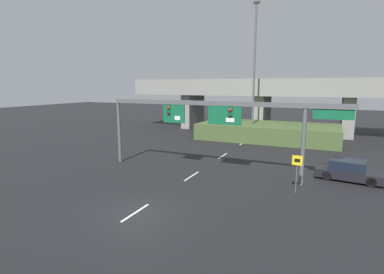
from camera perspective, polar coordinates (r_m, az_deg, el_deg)
ground_plane at (r=16.37m, az=-10.39°, el=-13.78°), size 160.00×160.00×0.00m
lane_markings at (r=28.17m, az=5.87°, el=-3.60°), size 0.14×30.25×0.01m
signal_gantry at (r=21.78m, az=3.88°, el=4.35°), size 17.85×0.44×5.40m
speed_limit_sign at (r=19.30m, az=19.35°, el=-5.60°), size 0.60×0.11×2.39m
highway_light_pole_near at (r=36.79m, az=11.77°, el=12.45°), size 0.70×0.36×15.93m
overpass_bridge at (r=44.27m, az=13.35°, el=7.68°), size 38.76×7.41×7.41m
grass_embankment at (r=37.57m, az=14.20°, el=0.99°), size 16.20×7.88×1.90m
parked_sedan_near_right at (r=23.55m, az=27.73°, el=-5.74°), size 4.52×2.47×1.41m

